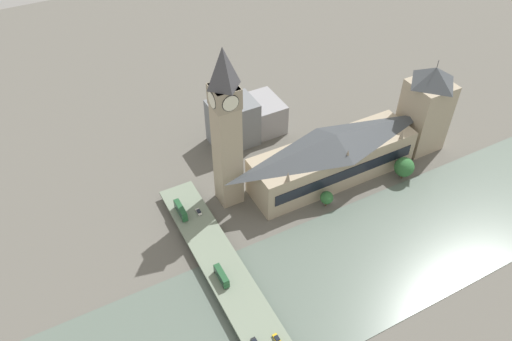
{
  "coord_description": "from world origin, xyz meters",
  "views": [
    {
      "loc": [
        -130.65,
        111.61,
        171.95
      ],
      "look_at": [
        18.45,
        32.32,
        18.3
      ],
      "focal_mm": 35.0,
      "sensor_mm": 36.0,
      "label": 1
    }
  ],
  "objects_px": {
    "road_bridge": "(248,310)",
    "car_northbound_mid": "(199,212)",
    "parliament_hall": "(333,157)",
    "car_northbound_tail": "(277,339)",
    "double_decker_bus_mid": "(222,276)",
    "double_decker_bus_rear": "(181,210)",
    "victoria_tower": "(426,108)",
    "clock_tower": "(226,127)"
  },
  "relations": [
    {
      "from": "parliament_hall",
      "to": "car_northbound_mid",
      "type": "distance_m",
      "value": 70.42
    },
    {
      "from": "car_northbound_mid",
      "to": "road_bridge",
      "type": "bearing_deg",
      "value": 176.72
    },
    {
      "from": "clock_tower",
      "to": "victoria_tower",
      "type": "xyz_separation_m",
      "value": [
        -10.29,
        -107.55,
        -19.4
      ]
    },
    {
      "from": "victoria_tower",
      "to": "road_bridge",
      "type": "bearing_deg",
      "value": 111.38
    },
    {
      "from": "victoria_tower",
      "to": "parliament_hall",
      "type": "bearing_deg",
      "value": 90.06
    },
    {
      "from": "parliament_hall",
      "to": "road_bridge",
      "type": "height_order",
      "value": "parliament_hall"
    },
    {
      "from": "car_northbound_tail",
      "to": "road_bridge",
      "type": "bearing_deg",
      "value": 11.98
    },
    {
      "from": "parliament_hall",
      "to": "victoria_tower",
      "type": "distance_m",
      "value": 57.0
    },
    {
      "from": "clock_tower",
      "to": "road_bridge",
      "type": "relative_size",
      "value": 0.53
    },
    {
      "from": "road_bridge",
      "to": "car_northbound_mid",
      "type": "xyz_separation_m",
      "value": [
        55.01,
        -3.15,
        1.57
      ]
    },
    {
      "from": "road_bridge",
      "to": "double_decker_bus_rear",
      "type": "bearing_deg",
      "value": 4.16
    },
    {
      "from": "car_northbound_mid",
      "to": "car_northbound_tail",
      "type": "distance_m",
      "value": 71.28
    },
    {
      "from": "road_bridge",
      "to": "car_northbound_mid",
      "type": "distance_m",
      "value": 55.12
    },
    {
      "from": "double_decker_bus_mid",
      "to": "double_decker_bus_rear",
      "type": "relative_size",
      "value": 0.9
    },
    {
      "from": "victoria_tower",
      "to": "double_decker_bus_rear",
      "type": "height_order",
      "value": "victoria_tower"
    },
    {
      "from": "parliament_hall",
      "to": "car_northbound_tail",
      "type": "height_order",
      "value": "parliament_hall"
    },
    {
      "from": "car_northbound_mid",
      "to": "parliament_hall",
      "type": "bearing_deg",
      "value": -93.73
    },
    {
      "from": "parliament_hall",
      "to": "road_bridge",
      "type": "relative_size",
      "value": 0.55
    },
    {
      "from": "victoria_tower",
      "to": "clock_tower",
      "type": "bearing_deg",
      "value": 84.53
    },
    {
      "from": "victoria_tower",
      "to": "double_decker_bus_rear",
      "type": "distance_m",
      "value": 134.45
    },
    {
      "from": "parliament_hall",
      "to": "road_bridge",
      "type": "bearing_deg",
      "value": 124.68
    },
    {
      "from": "double_decker_bus_mid",
      "to": "parliament_hall",
      "type": "bearing_deg",
      "value": -66.19
    },
    {
      "from": "clock_tower",
      "to": "double_decker_bus_mid",
      "type": "xyz_separation_m",
      "value": [
        -43.87,
        24.51,
        -36.1
      ]
    },
    {
      "from": "clock_tower",
      "to": "double_decker_bus_rear",
      "type": "xyz_separation_m",
      "value": [
        -2.87,
        25.67,
        -35.89
      ]
    },
    {
      "from": "victoria_tower",
      "to": "road_bridge",
      "type": "height_order",
      "value": "victoria_tower"
    },
    {
      "from": "double_decker_bus_mid",
      "to": "double_decker_bus_rear",
      "type": "height_order",
      "value": "double_decker_bus_rear"
    },
    {
      "from": "double_decker_bus_mid",
      "to": "car_northbound_mid",
      "type": "relative_size",
      "value": 2.4
    },
    {
      "from": "parliament_hall",
      "to": "road_bridge",
      "type": "distance_m",
      "value": 89.24
    },
    {
      "from": "victoria_tower",
      "to": "double_decker_bus_mid",
      "type": "xyz_separation_m",
      "value": [
        -33.58,
        132.06,
        -16.7
      ]
    },
    {
      "from": "parliament_hall",
      "to": "double_decker_bus_rear",
      "type": "distance_m",
      "value": 77.76
    },
    {
      "from": "road_bridge",
      "to": "car_northbound_tail",
      "type": "relative_size",
      "value": 37.72
    },
    {
      "from": "clock_tower",
      "to": "car_northbound_mid",
      "type": "distance_m",
      "value": 42.54
    },
    {
      "from": "double_decker_bus_rear",
      "to": "car_northbound_tail",
      "type": "distance_m",
      "value": 74.63
    },
    {
      "from": "car_northbound_mid",
      "to": "car_northbound_tail",
      "type": "xyz_separation_m",
      "value": [
        -71.28,
        -0.3,
        0.03
      ]
    },
    {
      "from": "parliament_hall",
      "to": "car_northbound_tail",
      "type": "bearing_deg",
      "value": 133.85
    },
    {
      "from": "victoria_tower",
      "to": "car_northbound_tail",
      "type": "distance_m",
      "value": 143.42
    },
    {
      "from": "parliament_hall",
      "to": "victoria_tower",
      "type": "bearing_deg",
      "value": -89.94
    },
    {
      "from": "road_bridge",
      "to": "double_decker_bus_mid",
      "type": "height_order",
      "value": "double_decker_bus_mid"
    },
    {
      "from": "double_decker_bus_mid",
      "to": "victoria_tower",
      "type": "bearing_deg",
      "value": -75.73
    },
    {
      "from": "road_bridge",
      "to": "double_decker_bus_mid",
      "type": "xyz_separation_m",
      "value": [
        16.94,
        3.05,
        3.43
      ]
    },
    {
      "from": "victoria_tower",
      "to": "road_bridge",
      "type": "xyz_separation_m",
      "value": [
        -50.51,
        129.01,
        -20.14
      ]
    },
    {
      "from": "parliament_hall",
      "to": "car_northbound_tail",
      "type": "xyz_separation_m",
      "value": [
        -66.73,
        69.47,
        -8.35
      ]
    }
  ]
}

